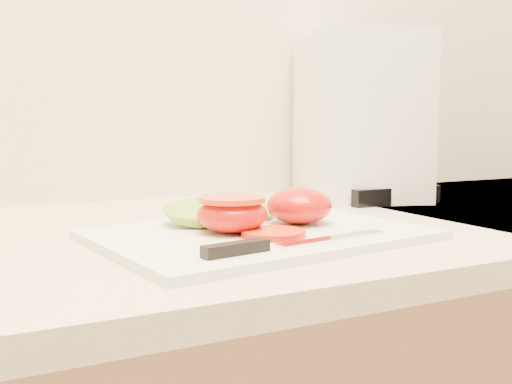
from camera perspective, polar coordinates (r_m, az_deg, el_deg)
name	(u,v)px	position (r m, az deg, el deg)	size (l,w,h in m)	color
cutting_board	(260,234)	(0.69, 0.38, -4.23)	(0.38, 0.27, 0.01)	silver
tomato_half_dome	(299,206)	(0.73, 4.34, -1.37)	(0.08, 0.08, 0.05)	red
tomato_half_cut	(232,213)	(0.67, -2.40, -2.11)	(0.08, 0.08, 0.04)	red
tomato_slice_0	(273,233)	(0.65, 1.74, -4.15)	(0.07, 0.07, 0.01)	#F44B14
lettuce_leaf_0	(215,212)	(0.74, -4.11, -2.00)	(0.15, 0.10, 0.03)	#85BD32
lettuce_leaf_1	(243,211)	(0.77, -1.30, -1.87)	(0.10, 0.07, 0.02)	#85BD32
knife	(277,244)	(0.58, 2.08, -5.25)	(0.24, 0.05, 0.01)	silver
appliance	(358,118)	(1.10, 10.19, 7.28)	(0.20, 0.25, 0.30)	white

